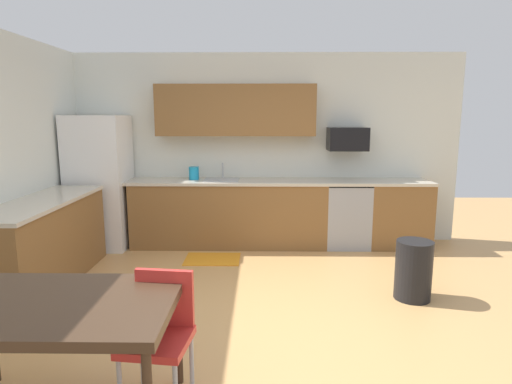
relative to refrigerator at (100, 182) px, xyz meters
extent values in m
plane|color=tan|center=(2.18, -2.22, -0.92)|extent=(12.00, 12.00, 0.00)
cube|color=silver|center=(2.18, 0.43, 0.43)|extent=(5.80, 0.10, 2.70)
cube|color=brown|center=(1.78, 0.08, -0.47)|extent=(2.71, 0.60, 0.90)
cube|color=brown|center=(4.16, 0.08, -0.47)|extent=(0.84, 0.60, 0.90)
cube|color=brown|center=(-0.12, -1.42, -0.47)|extent=(0.60, 2.00, 0.90)
cube|color=beige|center=(2.18, 0.08, 0.00)|extent=(4.80, 0.64, 0.04)
cube|color=beige|center=(-0.12, -1.42, 0.00)|extent=(0.64, 2.00, 0.04)
cube|color=brown|center=(1.88, 0.21, 0.98)|extent=(2.20, 0.34, 0.70)
cube|color=white|center=(0.00, 0.00, 0.00)|extent=(0.76, 0.70, 1.83)
cube|color=#999BA0|center=(3.44, 0.08, -0.48)|extent=(0.60, 0.60, 0.88)
cube|color=black|center=(3.44, 0.08, -0.02)|extent=(0.60, 0.60, 0.03)
cube|color=black|center=(3.44, 0.18, 0.59)|extent=(0.54, 0.36, 0.32)
cube|color=#A5A8AD|center=(1.68, 0.08, -0.04)|extent=(0.48, 0.40, 0.14)
cylinder|color=#B2B5BA|center=(1.68, 0.26, 0.12)|extent=(0.02, 0.02, 0.24)
cube|color=#422D1E|center=(1.04, -3.55, -0.18)|extent=(1.40, 0.90, 0.06)
cylinder|color=#422D1E|center=(1.68, -3.16, -0.56)|extent=(0.05, 0.05, 0.71)
cube|color=red|center=(1.59, -3.43, -0.47)|extent=(0.44, 0.44, 0.05)
cube|color=red|center=(1.61, -3.25, -0.27)|extent=(0.38, 0.08, 0.40)
cylinder|color=#B2B2B7|center=(1.44, -3.24, -0.70)|extent=(0.03, 0.03, 0.42)
cylinder|color=#B2B2B7|center=(1.78, -3.28, -0.70)|extent=(0.03, 0.03, 0.42)
cylinder|color=black|center=(3.77, -1.74, -0.62)|extent=(0.36, 0.36, 0.60)
cube|color=orange|center=(1.61, -0.57, -0.91)|extent=(0.70, 0.50, 0.01)
cylinder|color=#198CBF|center=(1.29, 0.13, 0.10)|extent=(0.14, 0.14, 0.20)
camera|label=1|loc=(2.24, -5.87, 0.91)|focal=30.25mm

